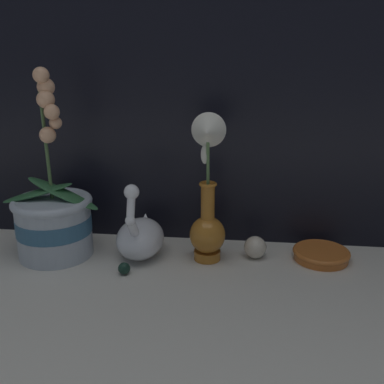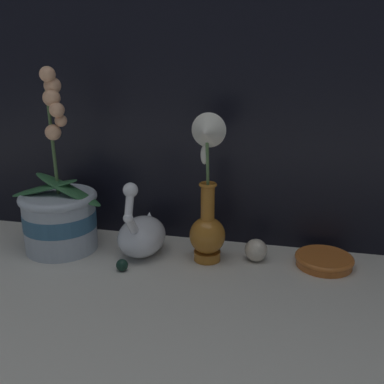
% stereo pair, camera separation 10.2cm
% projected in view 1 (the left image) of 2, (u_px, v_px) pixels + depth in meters
% --- Properties ---
extents(ground_plane, '(2.80, 2.80, 0.00)m').
position_uv_depth(ground_plane, '(173.00, 283.00, 0.97)').
color(ground_plane, beige).
extents(orchid_potted_plant, '(0.24, 0.19, 0.44)m').
position_uv_depth(orchid_potted_plant, '(54.00, 218.00, 1.07)').
color(orchid_potted_plant, '#B2BCCC').
rests_on(orchid_potted_plant, ground_plane).
extents(swan_figurine, '(0.11, 0.19, 0.20)m').
position_uv_depth(swan_figurine, '(140.00, 236.00, 1.08)').
color(swan_figurine, white).
rests_on(swan_figurine, ground_plane).
extents(blue_vase, '(0.08, 0.10, 0.35)m').
position_uv_depth(blue_vase, '(207.00, 205.00, 1.03)').
color(blue_vase, '#B26B23').
rests_on(blue_vase, ground_plane).
extents(glass_sphere, '(0.05, 0.05, 0.05)m').
position_uv_depth(glass_sphere, '(255.00, 247.00, 1.07)').
color(glass_sphere, beige).
rests_on(glass_sphere, ground_plane).
extents(amber_dish, '(0.13, 0.13, 0.03)m').
position_uv_depth(amber_dish, '(321.00, 254.00, 1.07)').
color(amber_dish, '#C66628').
rests_on(amber_dish, ground_plane).
extents(glass_bauble, '(0.03, 0.03, 0.03)m').
position_uv_depth(glass_bauble, '(124.00, 268.00, 1.00)').
color(glass_bauble, '#142D23').
rests_on(glass_bauble, ground_plane).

